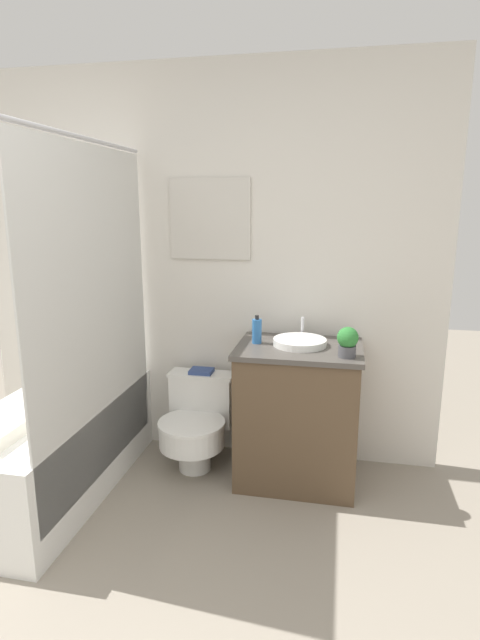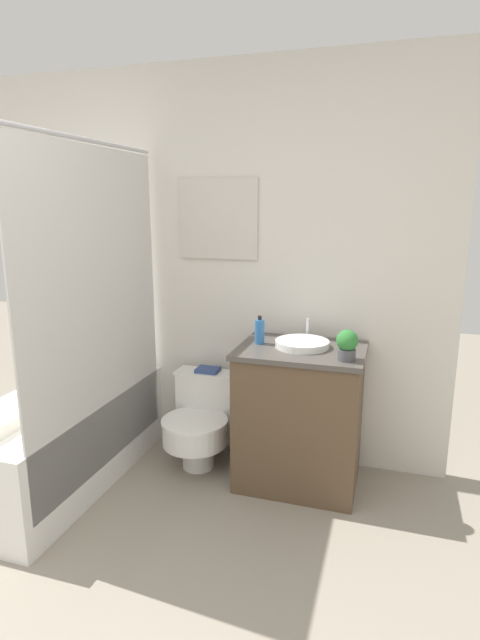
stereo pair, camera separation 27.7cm
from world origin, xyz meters
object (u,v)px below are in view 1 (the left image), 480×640
potted_plant (348,341)px  soap_bottle (257,331)px  toilet (196,422)px  book_on_tank (201,371)px  sink (300,342)px

potted_plant → soap_bottle: bearing=161.6°
soap_bottle → potted_plant: (0.53, -0.18, 0.01)m
toilet → soap_bottle: bearing=-0.9°
soap_bottle → book_on_tank: 0.53m
potted_plant → book_on_tank: bearing=160.7°
toilet → book_on_tank: bearing=90.0°
potted_plant → toilet: bearing=168.8°
book_on_tank → sink: bearing=-12.3°
book_on_tank → potted_plant: bearing=-19.3°
soap_bottle → potted_plant: 0.55m
toilet → potted_plant: 1.12m
soap_bottle → book_on_tank: soap_bottle is taller
sink → toilet: bearing=179.8°
potted_plant → book_on_tank: potted_plant is taller
sink → soap_bottle: bearing=-179.2°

